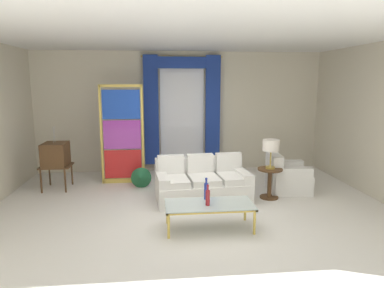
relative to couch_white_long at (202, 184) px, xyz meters
The scene contains 15 objects.
ground_plane 0.76m from the couch_white_long, 110.32° to the right, with size 16.00×16.00×0.00m, color white.
wall_rear 2.70m from the couch_white_long, 95.74° to the left, with size 8.00×0.12×3.00m, color beige.
wall_right 3.62m from the couch_white_long, ahead, with size 0.12×7.00×3.00m, color beige.
ceiling_slab 2.73m from the couch_white_long, 148.73° to the left, with size 8.00×7.60×0.04m, color white.
curtained_window 2.67m from the couch_white_long, 95.22° to the left, with size 2.00×0.17×2.70m.
couch_white_long is the anchor object (origin of this frame).
coffee_table 1.38m from the couch_white_long, 92.81° to the right, with size 1.36×0.62×0.41m.
bottle_blue_decanter 1.47m from the couch_white_long, 94.16° to the right, with size 0.07×0.07×0.33m.
bottle_crystal_tall 1.21m from the couch_white_long, 94.28° to the right, with size 0.07×0.07×0.36m.
vintage_tv 3.17m from the couch_white_long, 161.89° to the left, with size 0.62×0.60×1.35m.
armchair_white 1.83m from the couch_white_long, 10.24° to the left, with size 0.91×0.90×0.80m.
stained_glass_divider 2.19m from the couch_white_long, 141.59° to the left, with size 0.95×0.05×2.20m.
peacock_figurine 1.46m from the couch_white_long, 145.84° to the left, with size 0.44×0.60×0.50m.
round_side_table 1.33m from the couch_white_long, ahead, with size 0.48×0.48×0.59m.
table_lamp_brass 1.51m from the couch_white_long, ahead, with size 0.32×0.32×0.57m.
Camera 1 is at (-0.61, -5.69, 2.25)m, focal length 32.09 mm.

